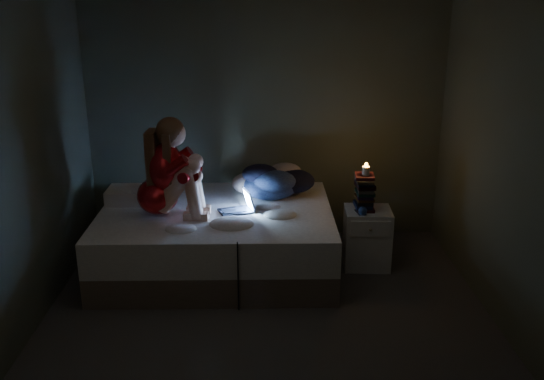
{
  "coord_description": "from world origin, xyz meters",
  "views": [
    {
      "loc": [
        -0.04,
        -4.01,
        2.49
      ],
      "look_at": [
        0.05,
        1.0,
        0.8
      ],
      "focal_mm": 39.06,
      "sensor_mm": 36.0,
      "label": 1
    }
  ],
  "objects_px": {
    "laptop": "(235,201)",
    "phone": "(361,212)",
    "nightstand": "(367,238)",
    "bed": "(217,238)",
    "woman": "(156,167)",
    "candle": "(366,172)"
  },
  "relations": [
    {
      "from": "laptop",
      "to": "nightstand",
      "type": "bearing_deg",
      "value": -15.85
    },
    {
      "from": "woman",
      "to": "phone",
      "type": "xyz_separation_m",
      "value": [
        1.83,
        0.08,
        -0.46
      ]
    },
    {
      "from": "bed",
      "to": "phone",
      "type": "bearing_deg",
      "value": -3.2
    },
    {
      "from": "bed",
      "to": "nightstand",
      "type": "bearing_deg",
      "value": 0.25
    },
    {
      "from": "nightstand",
      "to": "bed",
      "type": "bearing_deg",
      "value": -176.79
    },
    {
      "from": "laptop",
      "to": "phone",
      "type": "bearing_deg",
      "value": -19.58
    },
    {
      "from": "bed",
      "to": "laptop",
      "type": "distance_m",
      "value": 0.44
    },
    {
      "from": "laptop",
      "to": "phone",
      "type": "xyz_separation_m",
      "value": [
        1.14,
        0.0,
        -0.12
      ]
    },
    {
      "from": "woman",
      "to": "laptop",
      "type": "relative_size",
      "value": 3.0
    },
    {
      "from": "bed",
      "to": "nightstand",
      "type": "distance_m",
      "value": 1.41
    },
    {
      "from": "laptop",
      "to": "nightstand",
      "type": "relative_size",
      "value": 0.53
    },
    {
      "from": "bed",
      "to": "woman",
      "type": "distance_m",
      "value": 0.91
    },
    {
      "from": "woman",
      "to": "phone",
      "type": "height_order",
      "value": "woman"
    },
    {
      "from": "bed",
      "to": "phone",
      "type": "xyz_separation_m",
      "value": [
        1.33,
        -0.07,
        0.28
      ]
    },
    {
      "from": "laptop",
      "to": "candle",
      "type": "xyz_separation_m",
      "value": [
        1.19,
        0.1,
        0.23
      ]
    },
    {
      "from": "nightstand",
      "to": "phone",
      "type": "height_order",
      "value": "phone"
    },
    {
      "from": "bed",
      "to": "nightstand",
      "type": "height_order",
      "value": "bed"
    },
    {
      "from": "candle",
      "to": "phone",
      "type": "distance_m",
      "value": 0.37
    },
    {
      "from": "laptop",
      "to": "candle",
      "type": "distance_m",
      "value": 1.22
    },
    {
      "from": "phone",
      "to": "nightstand",
      "type": "bearing_deg",
      "value": 32.33
    },
    {
      "from": "laptop",
      "to": "phone",
      "type": "height_order",
      "value": "laptop"
    },
    {
      "from": "nightstand",
      "to": "woman",
      "type": "bearing_deg",
      "value": -172.13
    }
  ]
}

